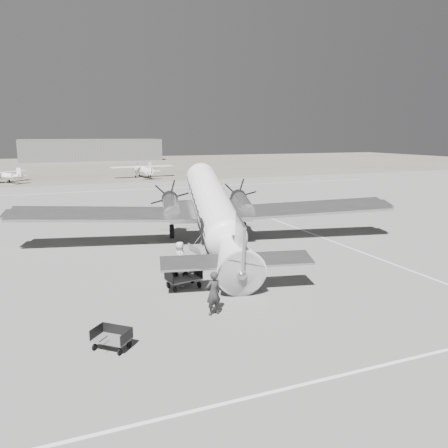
{
  "coord_description": "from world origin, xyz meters",
  "views": [
    {
      "loc": [
        -7.79,
        -25.07,
        8.05
      ],
      "look_at": [
        2.75,
        1.37,
        2.2
      ],
      "focal_mm": 35.0,
      "sensor_mm": 36.0,
      "label": 1
    }
  ],
  "objects_px": {
    "light_plane_left": "(3,177)",
    "light_plane_right": "(143,171)",
    "hangar_main": "(92,150)",
    "dc3_airliner": "(214,211)",
    "baggage_cart_near": "(184,278)",
    "baggage_cart_far": "(112,339)",
    "passenger": "(180,257)",
    "ramp_agent": "(183,270)",
    "ground_crew": "(213,293)"
  },
  "relations": [
    {
      "from": "light_plane_right",
      "to": "ramp_agent",
      "type": "xyz_separation_m",
      "value": [
        -10.19,
        -61.01,
        -0.36
      ]
    },
    {
      "from": "light_plane_right",
      "to": "light_plane_left",
      "type": "bearing_deg",
      "value": 176.88
    },
    {
      "from": "light_plane_left",
      "to": "ground_crew",
      "type": "height_order",
      "value": "light_plane_left"
    },
    {
      "from": "hangar_main",
      "to": "light_plane_right",
      "type": "relative_size",
      "value": 3.51
    },
    {
      "from": "ground_crew",
      "to": "baggage_cart_near",
      "type": "bearing_deg",
      "value": -97.29
    },
    {
      "from": "dc3_airliner",
      "to": "light_plane_right",
      "type": "relative_size",
      "value": 2.44
    },
    {
      "from": "light_plane_right",
      "to": "passenger",
      "type": "bearing_deg",
      "value": -104.03
    },
    {
      "from": "baggage_cart_near",
      "to": "passenger",
      "type": "relative_size",
      "value": 1.01
    },
    {
      "from": "passenger",
      "to": "dc3_airliner",
      "type": "bearing_deg",
      "value": -21.45
    },
    {
      "from": "dc3_airliner",
      "to": "light_plane_left",
      "type": "distance_m",
      "value": 56.68
    },
    {
      "from": "hangar_main",
      "to": "light_plane_right",
      "type": "distance_m",
      "value": 62.38
    },
    {
      "from": "dc3_airliner",
      "to": "ground_crew",
      "type": "distance_m",
      "value": 11.79
    },
    {
      "from": "passenger",
      "to": "baggage_cart_far",
      "type": "bearing_deg",
      "value": 167.86
    },
    {
      "from": "ramp_agent",
      "to": "baggage_cart_far",
      "type": "bearing_deg",
      "value": 161.69
    },
    {
      "from": "light_plane_right",
      "to": "baggage_cart_far",
      "type": "distance_m",
      "value": 68.55
    },
    {
      "from": "light_plane_left",
      "to": "baggage_cart_near",
      "type": "relative_size",
      "value": 5.39
    },
    {
      "from": "light_plane_left",
      "to": "baggage_cart_near",
      "type": "bearing_deg",
      "value": -120.83
    },
    {
      "from": "hangar_main",
      "to": "baggage_cart_near",
      "type": "relative_size",
      "value": 22.4
    },
    {
      "from": "passenger",
      "to": "light_plane_left",
      "type": "bearing_deg",
      "value": 33.22
    },
    {
      "from": "ground_crew",
      "to": "passenger",
      "type": "height_order",
      "value": "ground_crew"
    },
    {
      "from": "hangar_main",
      "to": "baggage_cart_far",
      "type": "xyz_separation_m",
      "value": [
        -11.07,
        -129.17,
        -2.89
      ]
    },
    {
      "from": "dc3_airliner",
      "to": "passenger",
      "type": "relative_size",
      "value": 15.76
    },
    {
      "from": "baggage_cart_near",
      "to": "baggage_cart_far",
      "type": "height_order",
      "value": "baggage_cart_near"
    },
    {
      "from": "baggage_cart_far",
      "to": "light_plane_right",
      "type": "bearing_deg",
      "value": 119.02
    },
    {
      "from": "light_plane_right",
      "to": "baggage_cart_near",
      "type": "bearing_deg",
      "value": -104.16
    },
    {
      "from": "dc3_airliner",
      "to": "passenger",
      "type": "distance_m",
      "value": 5.99
    },
    {
      "from": "light_plane_right",
      "to": "baggage_cart_far",
      "type": "relative_size",
      "value": 8.2
    },
    {
      "from": "baggage_cart_far",
      "to": "dc3_airliner",
      "type": "bearing_deg",
      "value": 96.36
    },
    {
      "from": "hangar_main",
      "to": "light_plane_left",
      "type": "distance_m",
      "value": 66.06
    },
    {
      "from": "dc3_airliner",
      "to": "ground_crew",
      "type": "bearing_deg",
      "value": -98.24
    },
    {
      "from": "light_plane_left",
      "to": "ramp_agent",
      "type": "relative_size",
      "value": 5.72
    },
    {
      "from": "baggage_cart_far",
      "to": "ramp_agent",
      "type": "bearing_deg",
      "value": 93.75
    },
    {
      "from": "light_plane_right",
      "to": "baggage_cart_near",
      "type": "height_order",
      "value": "light_plane_right"
    },
    {
      "from": "hangar_main",
      "to": "ground_crew",
      "type": "height_order",
      "value": "hangar_main"
    },
    {
      "from": "light_plane_left",
      "to": "ground_crew",
      "type": "bearing_deg",
      "value": -121.36
    },
    {
      "from": "ramp_agent",
      "to": "passenger",
      "type": "distance_m",
      "value": 2.38
    },
    {
      "from": "baggage_cart_near",
      "to": "baggage_cart_far",
      "type": "bearing_deg",
      "value": -139.28
    },
    {
      "from": "light_plane_left",
      "to": "passenger",
      "type": "bearing_deg",
      "value": -119.71
    },
    {
      "from": "ground_crew",
      "to": "ramp_agent",
      "type": "xyz_separation_m",
      "value": [
        -0.16,
        4.3,
        -0.14
      ]
    },
    {
      "from": "dc3_airliner",
      "to": "baggage_cart_far",
      "type": "relative_size",
      "value": 20.0
    },
    {
      "from": "ground_crew",
      "to": "passenger",
      "type": "xyz_separation_m",
      "value": [
        0.34,
        6.62,
        -0.1
      ]
    },
    {
      "from": "hangar_main",
      "to": "baggage_cart_near",
      "type": "bearing_deg",
      "value": -93.05
    },
    {
      "from": "light_plane_left",
      "to": "ramp_agent",
      "type": "height_order",
      "value": "light_plane_left"
    },
    {
      "from": "baggage_cart_far",
      "to": "passenger",
      "type": "relative_size",
      "value": 0.79
    },
    {
      "from": "dc3_airliner",
      "to": "light_plane_left",
      "type": "relative_size",
      "value": 2.89
    },
    {
      "from": "dc3_airliner",
      "to": "passenger",
      "type": "height_order",
      "value": "dc3_airliner"
    },
    {
      "from": "baggage_cart_far",
      "to": "ramp_agent",
      "type": "distance_m",
      "value": 7.5
    },
    {
      "from": "dc3_airliner",
      "to": "baggage_cart_near",
      "type": "height_order",
      "value": "dc3_airliner"
    },
    {
      "from": "light_plane_left",
      "to": "light_plane_right",
      "type": "height_order",
      "value": "light_plane_right"
    },
    {
      "from": "light_plane_right",
      "to": "baggage_cart_near",
      "type": "distance_m",
      "value": 62.27
    }
  ]
}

